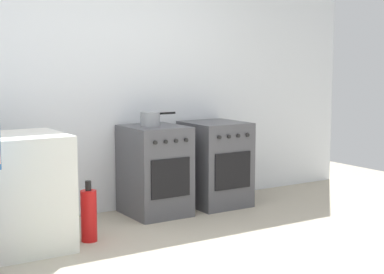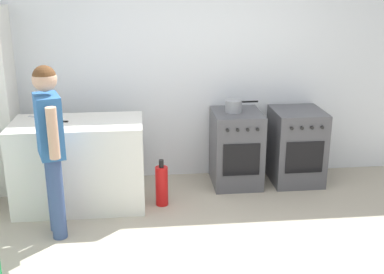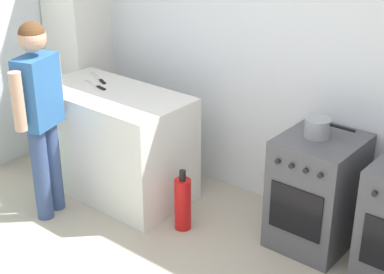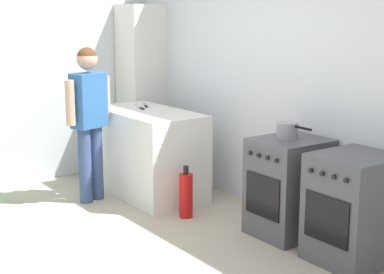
# 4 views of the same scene
# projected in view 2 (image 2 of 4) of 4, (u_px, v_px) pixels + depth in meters

# --- Properties ---
(ground_plane) EXTENTS (8.00, 8.00, 0.00)m
(ground_plane) POSITION_uv_depth(u_px,v_px,m) (230.00, 259.00, 4.06)
(ground_plane) COLOR #ADA38E
(back_wall) EXTENTS (6.00, 0.10, 2.60)m
(back_wall) POSITION_uv_depth(u_px,v_px,m) (202.00, 66.00, 5.50)
(back_wall) COLOR silver
(back_wall) RESTS_ON ground
(counter_unit) EXTENTS (1.30, 0.70, 0.90)m
(counter_unit) POSITION_uv_depth(u_px,v_px,m) (80.00, 164.00, 4.92)
(counter_unit) COLOR silver
(counter_unit) RESTS_ON ground
(oven_left) EXTENTS (0.54, 0.62, 0.85)m
(oven_left) POSITION_uv_depth(u_px,v_px,m) (236.00, 148.00, 5.45)
(oven_left) COLOR #4C4C51
(oven_left) RESTS_ON ground
(oven_right) EXTENTS (0.56, 0.62, 0.85)m
(oven_right) POSITION_uv_depth(u_px,v_px,m) (296.00, 146.00, 5.52)
(oven_right) COLOR #4C4C51
(oven_right) RESTS_ON ground
(pot) EXTENTS (0.36, 0.18, 0.14)m
(pot) POSITION_uv_depth(u_px,v_px,m) (234.00, 106.00, 5.30)
(pot) COLOR gray
(pot) RESTS_ON oven_left
(knife_bread) EXTENTS (0.33, 0.17, 0.01)m
(knife_bread) POSITION_uv_depth(u_px,v_px,m) (44.00, 118.00, 4.90)
(knife_bread) COLOR silver
(knife_bread) RESTS_ON counter_unit
(knife_chef) EXTENTS (0.31, 0.09, 0.01)m
(knife_chef) POSITION_uv_depth(u_px,v_px,m) (54.00, 121.00, 4.78)
(knife_chef) COLOR silver
(knife_chef) RESTS_ON counter_unit
(person) EXTENTS (0.29, 0.55, 1.57)m
(person) POSITION_uv_depth(u_px,v_px,m) (50.00, 139.00, 4.19)
(person) COLOR #384C7A
(person) RESTS_ON ground
(fire_extinguisher) EXTENTS (0.13, 0.13, 0.50)m
(fire_extinguisher) POSITION_uv_depth(u_px,v_px,m) (162.00, 185.00, 4.98)
(fire_extinguisher) COLOR red
(fire_extinguisher) RESTS_ON ground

